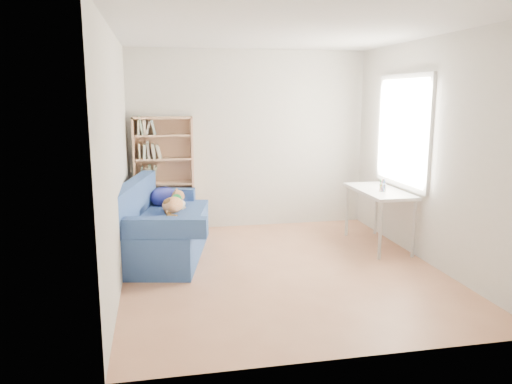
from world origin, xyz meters
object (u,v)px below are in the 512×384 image
sofa (161,227)px  bookshelf (164,180)px  pen_cup (383,187)px  desk (379,195)px

sofa → bookshelf: bookshelf is taller
bookshelf → pen_cup: 3.01m
desk → pen_cup: bearing=-94.7°
sofa → desk: bearing=8.1°
bookshelf → desk: 2.98m
sofa → desk: (2.79, -0.17, 0.32)m
bookshelf → desk: bearing=-24.0°
pen_cup → bookshelf: bearing=154.0°
sofa → desk: 2.81m
sofa → desk: sofa is taller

